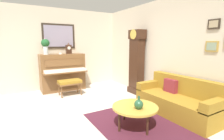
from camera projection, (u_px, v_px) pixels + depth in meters
The scene contains 13 objects.
ground_plane at pixel (81, 116), 3.88m from camera, with size 6.40×6.00×0.10m, color beige.
wall_left at pixel (54, 49), 5.85m from camera, with size 0.13×4.90×2.80m.
wall_back at pixel (159, 51), 4.83m from camera, with size 5.30×0.13×2.80m.
area_rug at pixel (138, 126), 3.31m from camera, with size 2.10×1.50×0.01m, color #4C1E2D.
piano at pixel (63, 72), 5.76m from camera, with size 0.87×1.44×1.25m.
piano_bench at pixel (70, 82), 5.18m from camera, with size 0.42×0.70×0.48m.
grandfather_clock at pixel (137, 64), 5.35m from camera, with size 0.52×0.34×2.03m.
couch at pixel (178, 100), 3.85m from camera, with size 1.90×0.80×0.84m.
coffee_table at pixel (135, 107), 3.22m from camera, with size 0.88×0.88×0.42m.
mantel_clock at pixel (69, 49), 5.74m from camera, with size 0.13×0.18×0.38m.
flower_vase at pixel (45, 45), 5.35m from camera, with size 0.26×0.26×0.58m.
teacup at pixel (60, 53), 5.58m from camera, with size 0.12×0.12×0.06m.
green_jug at pixel (139, 104), 3.07m from camera, with size 0.17×0.17×0.24m.
Camera 1 is at (3.52, -1.23, 1.63)m, focal length 26.82 mm.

